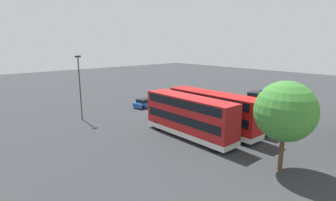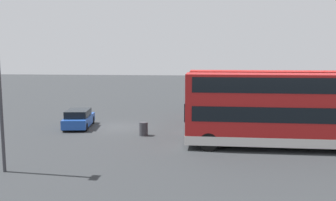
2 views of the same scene
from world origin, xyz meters
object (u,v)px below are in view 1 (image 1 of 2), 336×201
at_px(box_truck_blue, 275,100).
at_px(car_hatchback_silver, 146,103).
at_px(bus_double_decker_third, 213,111).
at_px(bus_double_decker_fourth, 189,116).
at_px(bus_single_deck_second, 229,113).
at_px(lamp_post_tall, 80,83).
at_px(bus_single_deck_near_end, 245,107).
at_px(waste_bin_yellow, 156,113).

xyz_separation_m(box_truck_blue, car_hatchback_silver, (13.18, -15.01, -1.01)).
distance_m(bus_double_decker_third, bus_double_decker_fourth, 3.63).
xyz_separation_m(bus_single_deck_second, lamp_post_tall, (12.69, -14.59, 3.35)).
relative_size(bus_double_decker_third, lamp_post_tall, 1.40).
relative_size(bus_double_decker_third, bus_double_decker_fourth, 1.04).
distance_m(bus_double_decker_third, lamp_post_tall, 17.61).
distance_m(bus_single_deck_near_end, bus_double_decker_fourth, 10.88).
height_order(bus_single_deck_near_end, bus_double_decker_third, bus_double_decker_third).
bearing_deg(lamp_post_tall, bus_double_decker_third, 123.01).
xyz_separation_m(bus_single_deck_near_end, bus_double_decker_fourth, (10.85, -0.03, 0.83)).
bearing_deg(bus_single_deck_near_end, box_truck_blue, 175.04).
distance_m(bus_double_decker_fourth, car_hatchback_silver, 15.25).
bearing_deg(bus_single_deck_second, lamp_post_tall, -48.98).
bearing_deg(waste_bin_yellow, car_hatchback_silver, -112.43).
bearing_deg(bus_single_deck_near_end, waste_bin_yellow, -46.92).
height_order(bus_single_deck_second, waste_bin_yellow, bus_single_deck_second).
xyz_separation_m(bus_single_deck_second, bus_double_decker_fourth, (6.81, -0.28, 0.83)).
relative_size(car_hatchback_silver, waste_bin_yellow, 4.47).
xyz_separation_m(bus_single_deck_second, bus_double_decker_third, (3.19, 0.03, 0.83)).
bearing_deg(bus_double_decker_fourth, bus_double_decker_third, 175.13).
bearing_deg(bus_double_decker_third, bus_single_deck_second, -179.46).
xyz_separation_m(bus_double_decker_fourth, box_truck_blue, (-18.02, 0.65, -0.74)).
distance_m(bus_double_decker_third, waste_bin_yellow, 9.41).
bearing_deg(bus_single_deck_near_end, bus_single_deck_second, 3.53).
relative_size(bus_double_decker_fourth, box_truck_blue, 1.48).
distance_m(bus_single_deck_near_end, lamp_post_tall, 22.28).
bearing_deg(car_hatchback_silver, lamp_post_tall, 0.28).
relative_size(lamp_post_tall, waste_bin_yellow, 9.01).
xyz_separation_m(bus_single_deck_near_end, bus_double_decker_third, (7.23, 0.28, 0.83)).
relative_size(bus_single_deck_near_end, bus_double_decker_fourth, 0.98).
distance_m(bus_single_deck_second, waste_bin_yellow, 10.12).
distance_m(box_truck_blue, waste_bin_yellow, 18.18).
height_order(bus_double_decker_third, waste_bin_yellow, bus_double_decker_third).
xyz_separation_m(box_truck_blue, lamp_post_tall, (23.90, -14.96, 3.26)).
relative_size(bus_single_deck_near_end, waste_bin_yellow, 11.95).
height_order(bus_double_decker_third, lamp_post_tall, lamp_post_tall).
height_order(bus_double_decker_fourth, box_truck_blue, bus_double_decker_fourth).
distance_m(bus_single_deck_second, bus_double_decker_third, 3.30).
bearing_deg(bus_double_decker_third, lamp_post_tall, -56.99).
bearing_deg(lamp_post_tall, waste_bin_yellow, 147.04).
relative_size(bus_single_deck_second, bus_double_decker_third, 0.92).
bearing_deg(waste_bin_yellow, bus_single_deck_near_end, 133.08).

